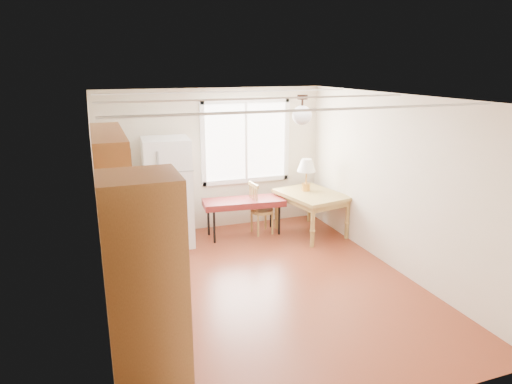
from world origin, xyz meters
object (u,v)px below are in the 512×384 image
refrigerator (168,192)px  dining_table (311,199)px  bench (244,203)px  chair (258,205)px

refrigerator → dining_table: (2.41, -0.36, -0.25)m
bench → dining_table: dining_table is taller
refrigerator → dining_table: 2.45m
dining_table → chair: bearing=150.2°
bench → chair: (0.24, -0.03, -0.05)m
dining_table → chair: 0.94m
refrigerator → bench: (1.28, -0.03, -0.31)m
bench → refrigerator: bearing=-175.8°
bench → dining_table: (1.13, -0.33, 0.06)m
refrigerator → bench: bearing=1.6°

